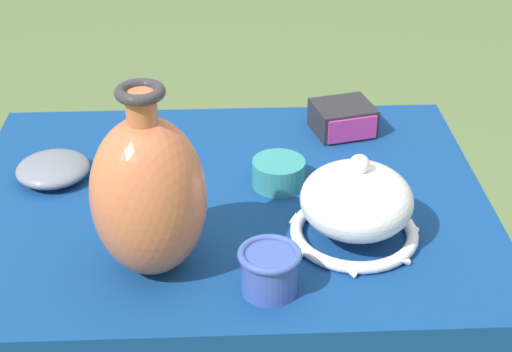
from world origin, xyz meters
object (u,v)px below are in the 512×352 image
Objects in this scene: cup_wide_cobalt at (270,269)px; mosaic_tile_box at (343,118)px; bowl_shallow_slate at (53,169)px; vase_tall_bulbous at (149,195)px; vase_dome_bell at (356,206)px; pot_squat_teal at (279,173)px.

mosaic_tile_box is at bearing 70.34° from cup_wide_cobalt.
mosaic_tile_box reaches higher than bowl_shallow_slate.
mosaic_tile_box is 0.63m from bowl_shallow_slate.
vase_tall_bulbous is 2.28× the size of bowl_shallow_slate.
pot_squat_teal is (-0.12, 0.18, -0.04)m from vase_dome_bell.
vase_dome_bell is 1.62× the size of mosaic_tile_box.
pot_squat_teal is 0.33m from cup_wide_cobalt.
bowl_shallow_slate is (-0.45, 0.04, -0.00)m from pot_squat_teal.
vase_dome_bell reaches higher than mosaic_tile_box.
vase_dome_bell is (0.35, 0.07, -0.08)m from vase_tall_bulbous.
cup_wide_cobalt reaches higher than pot_squat_teal.
vase_tall_bulbous is at bearing -168.80° from vase_dome_bell.
bowl_shallow_slate is 1.41× the size of cup_wide_cobalt.
vase_tall_bulbous reaches higher than pot_squat_teal.
vase_dome_bell is at bearing 41.42° from cup_wide_cobalt.
vase_tall_bulbous is 3.23× the size of cup_wide_cobalt.
vase_tall_bulbous is at bearing -53.48° from bowl_shallow_slate.
vase_dome_bell is 1.65× the size of bowl_shallow_slate.
vase_tall_bulbous is at bearing -142.99° from mosaic_tile_box.
vase_tall_bulbous is at bearing -131.88° from pot_squat_teal.
bowl_shallow_slate is at bearing 126.52° from vase_tall_bulbous.
bowl_shallow_slate is (-0.57, 0.23, -0.04)m from vase_dome_bell.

